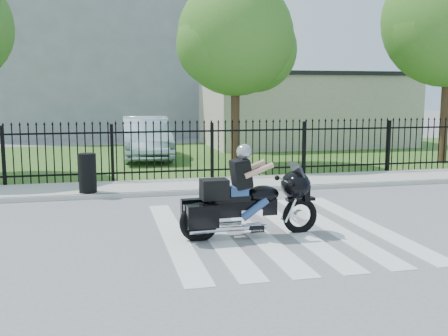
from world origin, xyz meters
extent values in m
plane|color=slate|center=(0.00, 0.00, 0.00)|extent=(120.00, 120.00, 0.00)
cube|color=#ADAAA3|center=(0.00, 5.00, 0.06)|extent=(40.00, 2.00, 0.12)
cube|color=#ADAAA3|center=(0.00, 4.00, 0.06)|extent=(40.00, 0.12, 0.12)
cube|color=#31541D|center=(0.00, 12.00, 0.01)|extent=(40.00, 12.00, 0.02)
cube|color=black|center=(0.00, 6.00, 0.35)|extent=(26.00, 0.04, 0.05)
cube|color=black|center=(0.00, 6.00, 1.55)|extent=(26.00, 0.04, 0.05)
cylinder|color=#382316|center=(1.50, 9.00, 2.08)|extent=(0.32, 0.32, 4.16)
sphere|color=#377421|center=(1.50, 9.00, 4.68)|extent=(4.20, 4.20, 4.20)
cylinder|color=#382316|center=(9.50, 8.00, 2.40)|extent=(0.32, 0.32, 4.80)
cube|color=beige|center=(7.00, 16.00, 1.75)|extent=(10.00, 6.00, 3.50)
cube|color=black|center=(7.00, 16.00, 3.60)|extent=(10.20, 6.20, 0.20)
cube|color=#979A9F|center=(-3.00, 26.00, 6.00)|extent=(15.00, 10.00, 12.00)
torus|color=black|center=(0.43, -0.29, 0.34)|extent=(0.71, 0.16, 0.71)
torus|color=black|center=(-1.58, -0.36, 0.34)|extent=(0.76, 0.18, 0.75)
cube|color=black|center=(-0.76, -0.33, 0.57)|extent=(1.34, 0.29, 0.31)
ellipsoid|color=black|center=(-0.34, -0.32, 0.80)|extent=(0.65, 0.43, 0.34)
cube|color=black|center=(-0.96, -0.34, 0.76)|extent=(0.68, 0.35, 0.10)
cube|color=silver|center=(-0.60, -0.33, 0.39)|extent=(0.42, 0.32, 0.31)
ellipsoid|color=black|center=(0.32, -0.30, 0.95)|extent=(0.58, 0.76, 0.56)
cube|color=black|center=(-1.29, -0.35, 0.95)|extent=(0.51, 0.41, 0.37)
cube|color=navy|center=(-0.84, -0.34, 0.88)|extent=(0.36, 0.32, 0.19)
sphere|color=#9A9CA1|center=(-0.71, -0.33, 1.62)|extent=(0.30, 0.30, 0.30)
imported|color=#A4BFCF|center=(-1.52, 11.84, 0.88)|extent=(1.94, 5.28, 1.72)
cylinder|color=black|center=(-3.68, 4.30, 0.63)|extent=(0.51, 0.51, 1.03)
camera|label=1|loc=(-3.27, -9.63, 2.71)|focal=42.00mm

